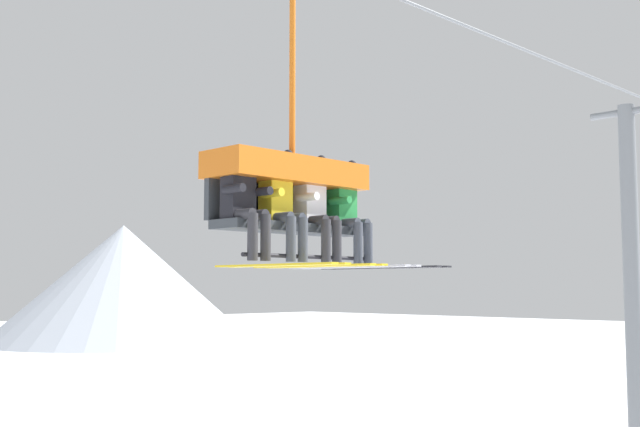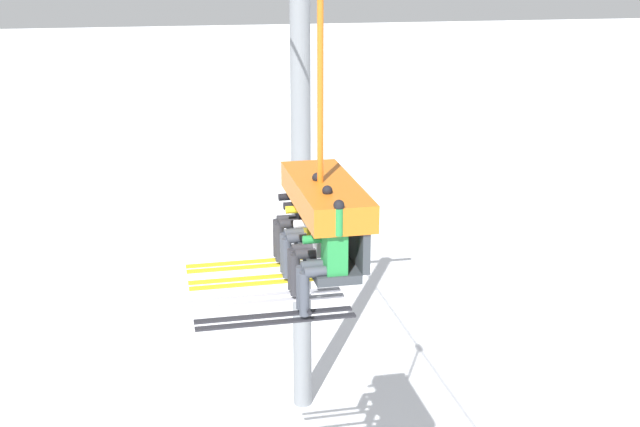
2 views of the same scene
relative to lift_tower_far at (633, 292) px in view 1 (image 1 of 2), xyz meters
The scene contains 8 objects.
mountain_peak_central 56.03m from the lift_tower_far, 69.18° to the left, with size 22.41×22.41×9.91m.
lift_tower_far is the anchor object (origin of this frame).
lift_cable 9.15m from the lift_tower_far, behind, with size 18.43×0.05×0.05m.
chairlift_chair 11.06m from the lift_tower_far, behind, with size 2.03×0.74×3.60m.
skier_black 11.84m from the lift_tower_far, behind, with size 0.46×1.70×1.23m.
skier_yellow 11.31m from the lift_tower_far, behind, with size 0.48×1.70×1.34m.
skier_white 10.77m from the lift_tower_far, behind, with size 0.48×1.70×1.34m.
skier_green 10.24m from the lift_tower_far, behind, with size 0.48×1.70×1.34m.
Camera 1 is at (-7.30, -7.32, 4.69)m, focal length 45.00 mm.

